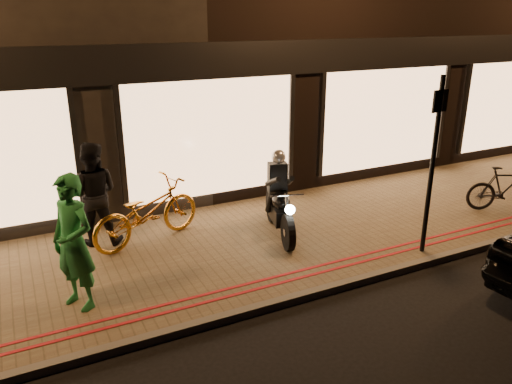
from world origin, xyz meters
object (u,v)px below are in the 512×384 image
motorcycle (279,203)px  bicycle_gold (147,212)px  sign_post (433,158)px  person_green (74,243)px

motorcycle → bicycle_gold: size_ratio=0.88×
sign_post → bicycle_gold: size_ratio=1.40×
motorcycle → person_green: person_green is taller
motorcycle → sign_post: (1.88, -1.75, 1.06)m
person_green → motorcycle: bearing=70.5°
bicycle_gold → person_green: person_green is taller
motorcycle → person_green: 3.81m
sign_post → bicycle_gold: 4.97m
motorcycle → bicycle_gold: (-2.28, 0.76, -0.05)m
sign_post → person_green: (-5.56, 0.85, -0.71)m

